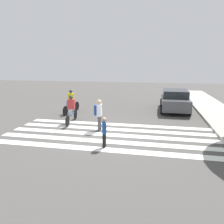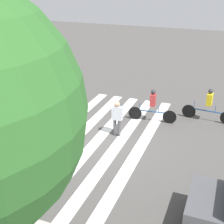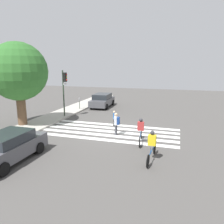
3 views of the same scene
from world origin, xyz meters
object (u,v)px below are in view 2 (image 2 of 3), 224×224
(pedestrian_adult_blue_shirt, at_px, (62,120))
(cyclist_mid_street, at_px, (209,104))
(cyclist_near_curb, at_px, (153,104))
(pedestrian_child_with_backpack, at_px, (117,116))

(pedestrian_adult_blue_shirt, relative_size, cyclist_mid_street, 0.51)
(cyclist_near_curb, bearing_deg, pedestrian_child_with_backpack, 55.13)
(pedestrian_child_with_backpack, bearing_deg, pedestrian_adult_blue_shirt, 16.05)
(cyclist_near_curb, bearing_deg, cyclist_mid_street, -163.68)
(cyclist_mid_street, bearing_deg, pedestrian_child_with_backpack, 43.87)
(pedestrian_adult_blue_shirt, bearing_deg, pedestrian_child_with_backpack, 3.49)
(pedestrian_child_with_backpack, bearing_deg, cyclist_mid_street, -144.54)
(pedestrian_adult_blue_shirt, xyz_separation_m, cyclist_near_curb, (-3.25, -2.69, 0.16))
(cyclist_mid_street, xyz_separation_m, cyclist_near_curb, (2.43, 0.99, -0.00))
(pedestrian_child_with_backpack, relative_size, pedestrian_adult_blue_shirt, 1.27)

